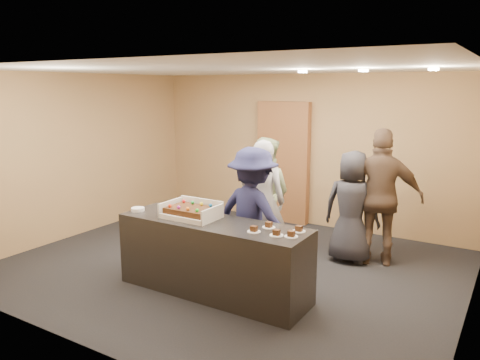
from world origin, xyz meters
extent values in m
plane|color=black|center=(0.00, 0.00, 0.00)|extent=(6.00, 6.00, 0.00)
plane|color=white|center=(0.00, 0.00, 2.70)|extent=(6.00, 6.00, 0.00)
cube|color=tan|center=(0.00, 2.50, 1.35)|extent=(6.00, 0.04, 2.70)
cube|color=tan|center=(0.00, -2.50, 1.35)|extent=(6.00, 0.04, 2.70)
cube|color=tan|center=(-3.00, 0.00, 1.35)|extent=(0.04, 5.00, 2.70)
cube|color=tan|center=(3.00, 0.00, 1.35)|extent=(0.04, 5.00, 2.70)
cube|color=black|center=(0.28, -0.84, 0.45)|extent=(2.40, 0.70, 0.90)
cube|color=brown|center=(-0.40, 2.41, 1.11)|extent=(1.01, 0.15, 2.21)
cube|color=white|center=(-0.04, -0.84, 0.93)|extent=(0.65, 0.45, 0.06)
cube|color=white|center=(-0.36, -0.84, 0.99)|extent=(0.02, 0.45, 0.18)
cube|color=white|center=(0.29, -0.84, 0.99)|extent=(0.02, 0.45, 0.18)
cube|color=white|center=(-0.04, -0.61, 1.00)|extent=(0.65, 0.02, 0.20)
cube|color=#37200C|center=(-0.04, -0.84, 0.99)|extent=(0.57, 0.39, 0.07)
sphere|color=red|center=(-0.25, -0.70, 1.05)|extent=(0.04, 0.04, 0.04)
sphere|color=green|center=(-0.11, -0.70, 1.05)|extent=(0.04, 0.04, 0.04)
sphere|color=yellow|center=(0.02, -0.70, 1.05)|extent=(0.04, 0.04, 0.04)
sphere|color=blue|center=(0.16, -0.70, 1.05)|extent=(0.04, 0.04, 0.04)
sphere|color=red|center=(-0.25, -0.98, 1.05)|extent=(0.04, 0.04, 0.04)
sphere|color=#B629BF|center=(-0.11, -0.98, 1.05)|extent=(0.04, 0.04, 0.04)
sphere|color=orange|center=(0.02, -0.98, 1.05)|extent=(0.04, 0.04, 0.04)
sphere|color=green|center=(0.16, -0.98, 1.05)|extent=(0.04, 0.04, 0.04)
cylinder|color=white|center=(-0.82, -0.95, 0.92)|extent=(0.17, 0.17, 0.04)
cylinder|color=white|center=(0.91, -0.94, 0.90)|extent=(0.15, 0.15, 0.01)
cube|color=#37200C|center=(0.91, -0.94, 0.94)|extent=(0.07, 0.06, 0.06)
cylinder|color=white|center=(0.97, -0.71, 0.90)|extent=(0.15, 0.15, 0.01)
cube|color=#37200C|center=(0.97, -0.71, 0.94)|extent=(0.07, 0.06, 0.06)
cylinder|color=white|center=(1.18, -0.92, 0.90)|extent=(0.15, 0.15, 0.01)
cube|color=#37200C|center=(1.18, -0.92, 0.94)|extent=(0.07, 0.06, 0.06)
cylinder|color=white|center=(1.33, -0.67, 0.90)|extent=(0.15, 0.15, 0.01)
cube|color=#37200C|center=(1.33, -0.67, 0.94)|extent=(0.07, 0.06, 0.06)
cylinder|color=white|center=(1.33, -0.88, 0.90)|extent=(0.15, 0.15, 0.01)
cube|color=#37200C|center=(1.33, -0.88, 0.94)|extent=(0.07, 0.06, 0.06)
imported|color=#A5A5AA|center=(0.28, 0.40, 0.88)|extent=(0.75, 0.62, 1.76)
imported|color=#94A576|center=(0.05, 0.88, 0.87)|extent=(0.86, 0.68, 1.74)
imported|color=#1D1F45|center=(0.48, -0.23, 0.87)|extent=(1.20, 0.80, 1.74)
imported|color=brown|center=(1.73, 1.18, 0.96)|extent=(1.22, 0.77, 1.93)
imported|color=#242328|center=(1.36, 1.06, 0.80)|extent=(0.82, 0.57, 1.61)
cylinder|color=#FFEAC6|center=(0.80, 0.50, 2.67)|extent=(0.12, 0.12, 0.03)
cylinder|color=#FFEAC6|center=(1.60, 0.50, 2.67)|extent=(0.12, 0.12, 0.03)
cylinder|color=#FFEAC6|center=(2.40, 0.50, 2.67)|extent=(0.12, 0.12, 0.03)
camera|label=1|loc=(3.36, -5.23, 2.48)|focal=35.00mm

